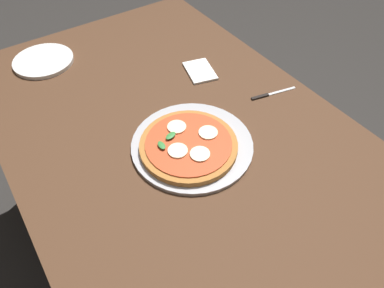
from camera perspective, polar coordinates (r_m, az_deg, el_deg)
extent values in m
plane|color=#2D2B28|center=(1.69, -1.08, -16.35)|extent=(6.00, 6.00, 0.00)
cube|color=#4C301E|center=(1.09, -1.61, 0.71)|extent=(1.55, 0.96, 0.04)
cube|color=#4C301E|center=(1.94, -2.69, 10.31)|extent=(0.07, 0.07, 0.70)
cube|color=#4C301E|center=(1.77, -25.02, 0.63)|extent=(0.07, 0.07, 0.70)
cylinder|color=#B2B2B7|center=(1.04, 0.00, -0.15)|extent=(0.35, 0.35, 0.01)
cylinder|color=#B27033|center=(1.02, -0.55, -0.26)|extent=(0.28, 0.28, 0.02)
cylinder|color=#CC4723|center=(1.01, -0.55, 0.16)|extent=(0.24, 0.24, 0.00)
cylinder|color=beige|center=(1.05, -2.42, 2.71)|extent=(0.06, 0.06, 0.00)
cylinder|color=beige|center=(0.99, -2.26, -1.04)|extent=(0.06, 0.06, 0.00)
cylinder|color=beige|center=(0.98, 1.26, -1.58)|extent=(0.06, 0.06, 0.00)
cylinder|color=beige|center=(1.04, 2.55, 1.82)|extent=(0.06, 0.06, 0.00)
ellipsoid|color=#337F38|center=(1.02, -3.38, 1.34)|extent=(0.03, 0.04, 0.00)
ellipsoid|color=#337F38|center=(1.00, -4.81, -0.18)|extent=(0.03, 0.02, 0.00)
cylinder|color=white|center=(1.47, -22.35, 12.02)|extent=(0.22, 0.22, 0.01)
cube|color=white|center=(1.32, 1.26, 11.43)|extent=(0.15, 0.12, 0.01)
cube|color=black|center=(1.22, 10.64, 7.34)|extent=(0.02, 0.06, 0.01)
cube|color=silver|center=(1.27, 13.93, 8.09)|extent=(0.03, 0.10, 0.00)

